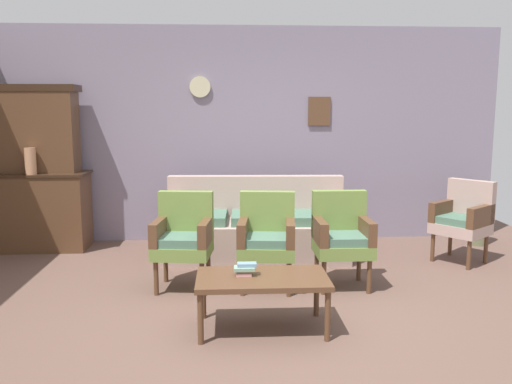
# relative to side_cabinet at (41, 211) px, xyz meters

# --- Properties ---
(ground_plane) EXTENTS (7.68, 7.68, 0.00)m
(ground_plane) POSITION_rel_side_cabinet_xyz_m (2.52, -2.25, -0.47)
(ground_plane) COLOR brown
(wall_back_with_decor) EXTENTS (6.40, 0.09, 2.70)m
(wall_back_with_decor) POSITION_rel_side_cabinet_xyz_m (2.52, 0.38, 0.89)
(wall_back_with_decor) COLOR gray
(wall_back_with_decor) RESTS_ON ground
(side_cabinet) EXTENTS (1.16, 0.55, 0.93)m
(side_cabinet) POSITION_rel_side_cabinet_xyz_m (0.00, 0.00, 0.00)
(side_cabinet) COLOR brown
(side_cabinet) RESTS_ON ground
(cabinet_upper_hutch) EXTENTS (0.99, 0.38, 1.03)m
(cabinet_upper_hutch) POSITION_rel_side_cabinet_xyz_m (0.00, 0.08, 0.98)
(cabinet_upper_hutch) COLOR brown
(cabinet_upper_hutch) RESTS_ON side_cabinet
(vase_on_cabinet) EXTENTS (0.13, 0.13, 0.31)m
(vase_on_cabinet) POSITION_rel_side_cabinet_xyz_m (-0.02, -0.18, 0.62)
(vase_on_cabinet) COLOR tan
(vase_on_cabinet) RESTS_ON side_cabinet
(floral_couch) EXTENTS (2.09, 0.88, 0.90)m
(floral_couch) POSITION_rel_side_cabinet_xyz_m (2.57, -0.48, -0.14)
(floral_couch) COLOR tan
(floral_couch) RESTS_ON ground
(armchair_near_cabinet) EXTENTS (0.57, 0.55, 0.90)m
(armchair_near_cabinet) POSITION_rel_side_cabinet_xyz_m (1.83, -1.51, 0.03)
(armchair_near_cabinet) COLOR olive
(armchair_near_cabinet) RESTS_ON ground
(armchair_near_couch_end) EXTENTS (0.57, 0.54, 0.90)m
(armchair_near_couch_end) POSITION_rel_side_cabinet_xyz_m (2.61, -1.56, 0.03)
(armchair_near_couch_end) COLOR olive
(armchair_near_couch_end) RESTS_ON ground
(armchair_row_middle) EXTENTS (0.52, 0.49, 0.90)m
(armchair_row_middle) POSITION_rel_side_cabinet_xyz_m (3.33, -1.55, 0.03)
(armchair_row_middle) COLOR olive
(armchair_row_middle) RESTS_ON ground
(wingback_chair_by_fireplace) EXTENTS (0.71, 0.71, 0.90)m
(wingback_chair_by_fireplace) POSITION_rel_side_cabinet_xyz_m (4.84, -0.82, 0.03)
(wingback_chair_by_fireplace) COLOR tan
(wingback_chair_by_fireplace) RESTS_ON ground
(coffee_table) EXTENTS (1.00, 0.56, 0.42)m
(coffee_table) POSITION_rel_side_cabinet_xyz_m (2.50, -2.53, -0.09)
(coffee_table) COLOR brown
(coffee_table) RESTS_ON ground
(book_stack_on_table) EXTENTS (0.17, 0.11, 0.10)m
(book_stack_on_table) POSITION_rel_side_cabinet_xyz_m (2.37, -2.49, 0.00)
(book_stack_on_table) COLOR #CE9495
(book_stack_on_table) RESTS_ON coffee_table
(floor_vase_by_wall) EXTENTS (0.22, 0.22, 0.80)m
(floor_vase_by_wall) POSITION_rel_side_cabinet_xyz_m (5.37, -0.10, -0.07)
(floor_vase_by_wall) COLOR #6A704E
(floor_vase_by_wall) RESTS_ON ground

